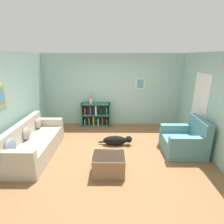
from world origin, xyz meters
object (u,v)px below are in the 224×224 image
(recliner_chair, at_px, (185,141))
(vase, at_px, (91,99))
(coffee_table, at_px, (109,164))
(dog, at_px, (117,140))
(bookshelf, at_px, (96,115))
(couch, at_px, (34,144))

(recliner_chair, relative_size, vase, 3.23)
(coffee_table, xyz_separation_m, dog, (0.20, 1.31, -0.09))
(recliner_chair, distance_m, coffee_table, 2.22)
(vase, bearing_deg, bookshelf, 7.02)
(recliner_chair, xyz_separation_m, coffee_table, (-2.02, -0.92, -0.09))
(couch, bearing_deg, bookshelf, 56.30)
(couch, distance_m, vase, 2.52)
(coffee_table, relative_size, dog, 0.71)
(dog, bearing_deg, bookshelf, 115.91)
(couch, bearing_deg, recliner_chair, 2.59)
(coffee_table, distance_m, vase, 3.02)
(recliner_chair, bearing_deg, coffee_table, -155.56)
(recliner_chair, bearing_deg, bookshelf, 143.11)
(bookshelf, bearing_deg, coffee_table, -79.07)
(bookshelf, height_order, recliner_chair, recliner_chair)
(couch, bearing_deg, vase, 59.34)
(vase, bearing_deg, recliner_chair, -34.87)
(dog, height_order, vase, vase)
(couch, xyz_separation_m, vase, (1.24, 2.08, 0.71))
(recliner_chair, bearing_deg, couch, -177.41)
(dog, bearing_deg, recliner_chair, -12.12)
(couch, height_order, coffee_table, couch)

